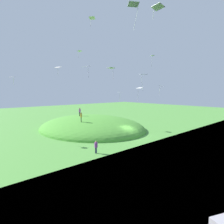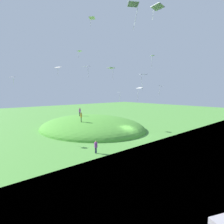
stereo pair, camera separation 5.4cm
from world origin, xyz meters
name	(u,v)px [view 1 (the left image)]	position (x,y,z in m)	size (l,w,h in m)	color
ground_plane	(130,137)	(0.00, 0.00, 0.00)	(160.00, 160.00, 0.00)	#50933D
grass_hill	(92,128)	(11.02, 0.69, 0.00)	(25.68, 21.77, 5.68)	#4E9935
person_walking_path	(80,111)	(12.90, 2.55, 3.94)	(0.59, 0.59, 1.85)	black
person_with_child	(96,146)	(-3.14, 10.03, 1.06)	(0.62, 0.62, 1.70)	navy
person_watching_kites	(81,116)	(7.58, 5.55, 3.61)	(0.50, 0.50, 1.85)	black
kite_0	(134,6)	(-10.69, 11.26, 15.94)	(1.06, 1.15, 2.30)	white
kite_1	(158,7)	(-11.99, 9.42, 15.94)	(1.18, 0.89, 1.25)	white
kite_2	(12,77)	(12.44, 16.05, 10.65)	(1.08, 0.97, 1.36)	silver
kite_4	(58,68)	(7.03, 10.26, 12.25)	(1.23, 1.03, 1.55)	white
kite_5	(92,18)	(0.01, 8.17, 18.69)	(1.36, 1.36, 1.14)	silver
kite_6	(120,93)	(6.85, -4.11, 8.01)	(1.21, 0.90, 1.99)	white
kite_7	(80,51)	(6.62, 6.21, 15.41)	(0.98, 1.09, 1.28)	white
kite_8	(111,68)	(-2.71, 6.90, 11.51)	(0.89, 1.19, 1.66)	white
kite_9	(161,86)	(-9.45, 4.66, 8.89)	(0.77, 0.88, 1.22)	white
kite_10	(140,89)	(-4.86, 3.26, 8.69)	(1.01, 0.73, 1.94)	white
kite_11	(86,67)	(-4.06, 12.01, 11.15)	(1.00, 0.77, 1.39)	white
kite_12	(143,75)	(-6.90, 4.96, 10.39)	(1.15, 1.22, 2.16)	white
kite_13	(152,57)	(-0.72, -5.33, 14.90)	(1.04, 0.94, 2.10)	white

